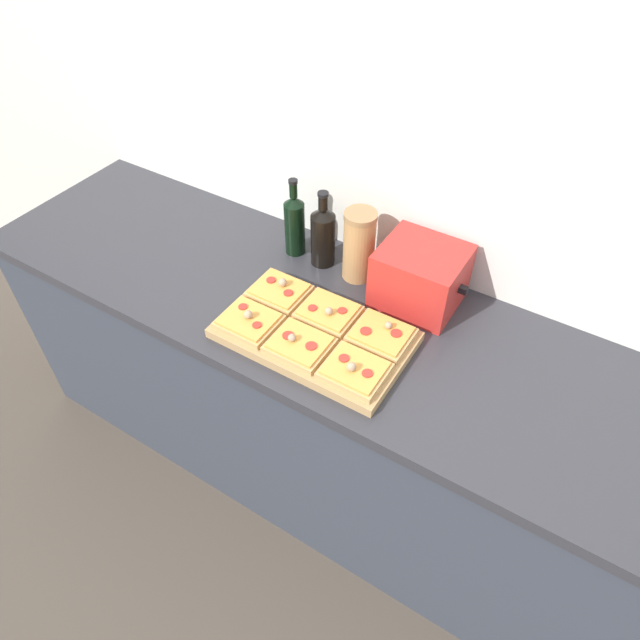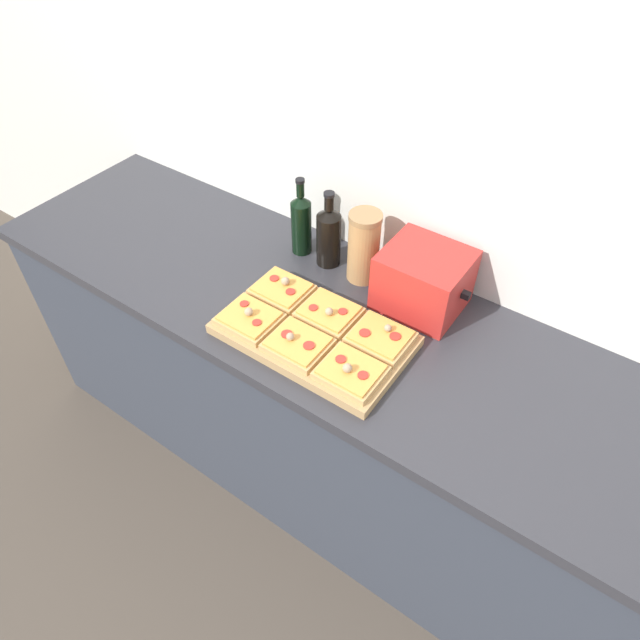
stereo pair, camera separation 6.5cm
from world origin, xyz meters
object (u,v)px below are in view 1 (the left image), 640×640
at_px(olive_oil_bottle, 295,224).
at_px(toaster_oven, 420,276).
at_px(grain_jar_tall, 359,245).
at_px(cutting_board, 314,335).
at_px(wine_bottle, 323,235).

distance_m(olive_oil_bottle, toaster_oven, 0.45).
xyz_separation_m(olive_oil_bottle, grain_jar_tall, (0.24, -0.00, 0.01)).
bearing_deg(grain_jar_tall, cutting_board, -83.88).
relative_size(olive_oil_bottle, wine_bottle, 1.03).
relative_size(grain_jar_tall, toaster_oven, 0.89).
xyz_separation_m(grain_jar_tall, toaster_oven, (0.21, -0.01, -0.03)).
distance_m(cutting_board, wine_bottle, 0.37).
distance_m(cutting_board, olive_oil_bottle, 0.43).
bearing_deg(cutting_board, wine_bottle, 117.76).
bearing_deg(olive_oil_bottle, grain_jar_tall, -0.00).
xyz_separation_m(olive_oil_bottle, wine_bottle, (0.11, 0.00, -0.00)).
bearing_deg(cutting_board, toaster_oven, 59.62).
bearing_deg(olive_oil_bottle, cutting_board, -48.85).
height_order(cutting_board, toaster_oven, toaster_oven).
relative_size(cutting_board, grain_jar_tall, 2.27).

